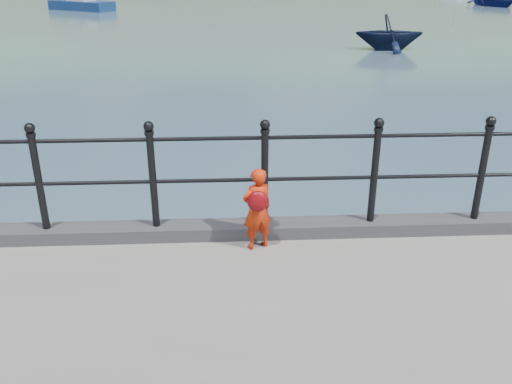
{
  "coord_description": "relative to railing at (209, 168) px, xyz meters",
  "views": [
    {
      "loc": [
        0.22,
        -5.56,
        3.89
      ],
      "look_at": [
        0.5,
        -0.2,
        1.55
      ],
      "focal_mm": 38.0,
      "sensor_mm": 36.0,
      "label": 1
    }
  ],
  "objects": [
    {
      "name": "ground",
      "position": [
        -0.0,
        0.15,
        -1.82
      ],
      "size": [
        600.0,
        600.0,
        0.0
      ],
      "primitive_type": "plane",
      "color": "#2D4251",
      "rests_on": "ground"
    },
    {
      "name": "kerb",
      "position": [
        -0.0,
        -0.0,
        -0.75
      ],
      "size": [
        60.0,
        0.3,
        0.15
      ],
      "primitive_type": "cube",
      "color": "#28282B",
      "rests_on": "quay"
    },
    {
      "name": "railing",
      "position": [
        0.0,
        0.0,
        0.0
      ],
      "size": [
        18.11,
        0.11,
        1.2
      ],
      "color": "black",
      "rests_on": "kerb"
    },
    {
      "name": "far_shore",
      "position": [
        38.34,
        239.56,
        -24.39
      ],
      "size": [
        830.0,
        200.0,
        156.0
      ],
      "color": "#333A21",
      "rests_on": "ground"
    },
    {
      "name": "child",
      "position": [
        0.5,
        -0.29,
        -0.36
      ],
      "size": [
        0.39,
        0.35,
        0.91
      ],
      "rotation": [
        0.0,
        0.0,
        3.55
      ],
      "color": "red",
      "rests_on": "quay"
    },
    {
      "name": "launch_blue",
      "position": [
        23.21,
        42.43,
        -1.35
      ],
      "size": [
        4.22,
        5.19,
        0.94
      ],
      "primitive_type": "imported",
      "rotation": [
        0.0,
        0.0,
        0.23
      ],
      "color": "#121750",
      "rests_on": "ground"
    },
    {
      "name": "launch_navy",
      "position": [
        7.5,
        19.31,
        -1.04
      ],
      "size": [
        3.17,
        2.8,
        1.56
      ],
      "primitive_type": "imported",
      "rotation": [
        0.0,
        0.0,
        1.49
      ],
      "color": "black",
      "rests_on": "ground"
    },
    {
      "name": "sailboat_port",
      "position": [
        -11.18,
        40.22,
        -1.48
      ],
      "size": [
        5.69,
        4.6,
        8.21
      ],
      "rotation": [
        0.0,
        0.0,
        -0.58
      ],
      "color": "navy",
      "rests_on": "ground"
    }
  ]
}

